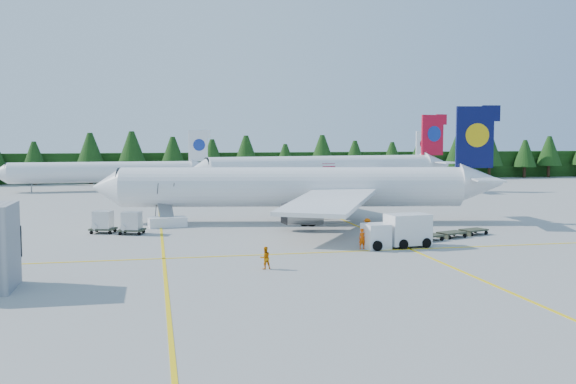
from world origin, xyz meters
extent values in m
plane|color=#9D9E98|center=(0.00, 0.00, 0.00)|extent=(320.00, 320.00, 0.00)
cube|color=yellow|center=(-14.00, 20.00, 0.01)|extent=(0.25, 120.00, 0.01)
cube|color=yellow|center=(6.00, 20.00, 0.01)|extent=(0.25, 120.00, 0.01)
cube|color=yellow|center=(0.00, -6.00, 0.01)|extent=(80.00, 0.25, 0.01)
cube|color=black|center=(0.00, 82.00, 3.00)|extent=(220.00, 4.00, 6.00)
cylinder|color=white|center=(-0.06, 12.40, 3.86)|extent=(36.65, 10.69, 4.29)
cone|color=white|center=(-19.49, 15.91, 3.86)|extent=(3.72, 4.75, 4.29)
cube|color=#080C3E|center=(19.46, 8.88, 9.22)|extent=(4.08, 1.09, 6.65)
cube|color=white|center=(4.72, 20.81, 3.22)|extent=(8.55, 16.81, 1.22)
cylinder|color=gray|center=(2.09, 18.34, 1.72)|extent=(3.99, 2.86, 2.25)
cube|color=white|center=(1.48, 2.86, 3.22)|extent=(13.28, 17.22, 1.22)
cylinder|color=gray|center=(-0.11, 6.09, 1.72)|extent=(3.99, 2.86, 2.25)
cylinder|color=gray|center=(-13.70, 14.86, 0.91)|extent=(0.26, 0.26, 1.82)
cylinder|color=white|center=(12.06, 44.49, 4.02)|extent=(38.21, 11.01, 4.47)
cone|color=white|center=(-8.19, 40.92, 4.02)|extent=(3.86, 4.95, 4.47)
cube|color=#B70C22|center=(32.43, 48.08, 9.62)|extent=(4.25, 1.12, 6.93)
cube|color=white|center=(13.72, 54.43, 3.35)|extent=(13.80, 17.95, 1.27)
cylinder|color=gray|center=(12.04, 51.07, 1.79)|extent=(4.15, 2.97, 2.35)
cube|color=white|center=(17.02, 35.71, 3.35)|extent=(8.98, 17.54, 1.27)
cylinder|color=gray|center=(14.29, 38.30, 1.79)|extent=(4.15, 2.97, 2.35)
cylinder|color=gray|center=(-2.16, 41.98, 0.95)|extent=(0.27, 0.27, 1.90)
cylinder|color=white|center=(-23.33, 60.01, 3.23)|extent=(30.61, 5.06, 3.58)
cone|color=white|center=(-39.80, 59.21, 3.23)|extent=(2.68, 3.70, 3.58)
cube|color=white|center=(-6.77, 60.81, 7.71)|extent=(3.42, 0.48, 5.56)
cylinder|color=gray|center=(-34.89, 59.45, 0.72)|extent=(0.22, 0.22, 1.43)
cylinder|color=white|center=(24.16, 69.82, 3.23)|extent=(30.66, 4.99, 3.59)
cone|color=white|center=(7.65, 69.06, 3.23)|extent=(2.68, 3.70, 3.59)
cube|color=white|center=(40.75, 70.58, 7.72)|extent=(3.42, 0.47, 5.57)
cylinder|color=gray|center=(12.57, 69.28, 0.72)|extent=(0.22, 0.22, 1.44)
cube|color=white|center=(-13.32, 11.70, 0.50)|extent=(4.04, 2.47, 1.00)
cube|color=gray|center=(-13.56, 13.51, 2.09)|extent=(1.91, 3.78, 2.70)
cube|color=gray|center=(-13.79, 15.31, 3.32)|extent=(1.76, 1.29, 0.11)
cube|color=silver|center=(3.32, -5.09, 1.04)|extent=(2.21, 2.21, 2.08)
cube|color=black|center=(3.32, -5.09, 1.53)|extent=(1.91, 2.08, 0.89)
cube|color=silver|center=(6.26, -4.71, 1.48)|extent=(3.81, 2.61, 2.57)
cube|color=#373C2B|center=(6.45, -3.44, 0.46)|extent=(2.85, 2.29, 0.14)
cube|color=#373C2B|center=(9.29, -2.21, 0.46)|extent=(2.85, 2.29, 0.14)
cube|color=#373C2B|center=(12.14, -0.98, 0.46)|extent=(2.85, 2.29, 0.14)
cube|color=#373C2B|center=(14.98, 0.26, 0.46)|extent=(2.85, 2.29, 0.14)
cube|color=#373C2B|center=(-19.49, 8.48, 0.42)|extent=(2.72, 2.35, 0.15)
cube|color=silver|center=(-19.49, 8.48, 1.32)|extent=(2.00, 1.96, 1.64)
cube|color=#373C2B|center=(-16.76, 7.20, 0.42)|extent=(2.72, 2.35, 0.15)
cube|color=silver|center=(-16.76, 7.20, 1.32)|extent=(2.00, 1.96, 1.64)
imported|color=#EC4E04|center=(2.13, -5.08, 0.85)|extent=(0.68, 0.50, 1.71)
imported|color=orange|center=(-7.10, -11.41, 0.79)|extent=(0.87, 0.74, 1.59)
imported|color=#FA5D05|center=(4.30, -0.02, 0.94)|extent=(0.61, 0.83, 1.88)
camera|label=1|loc=(-14.64, -55.05, 9.18)|focal=40.00mm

